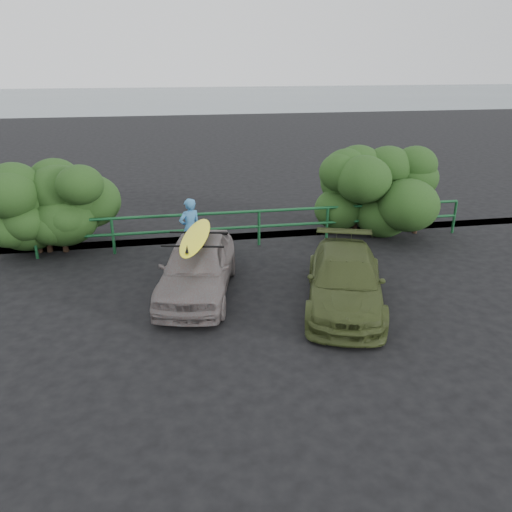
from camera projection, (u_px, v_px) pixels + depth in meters
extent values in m
plane|color=black|center=(255.00, 338.00, 9.52)|extent=(80.00, 80.00, 0.00)
plane|color=slate|center=(175.00, 99.00, 64.38)|extent=(200.00, 200.00, 0.00)
imported|color=slate|center=(197.00, 267.00, 11.12)|extent=(2.29, 3.98, 1.27)
imported|color=#3C481F|center=(345.00, 280.00, 10.63)|extent=(2.71, 4.19, 1.13)
imported|color=teal|center=(190.00, 229.00, 13.04)|extent=(0.70, 0.59, 1.63)
ellipsoid|color=#FEF91A|center=(196.00, 237.00, 10.85)|extent=(1.08, 2.62, 0.08)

